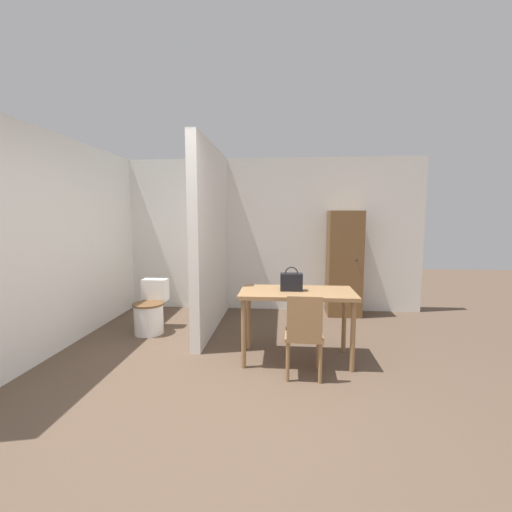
# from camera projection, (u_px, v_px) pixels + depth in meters

# --- Properties ---
(ground_plane) EXTENTS (16.00, 16.00, 0.00)m
(ground_plane) POSITION_uv_depth(u_px,v_px,m) (226.00, 423.00, 2.59)
(ground_plane) COLOR brown
(wall_back) EXTENTS (5.32, 0.12, 2.50)m
(wall_back) POSITION_uv_depth(u_px,v_px,m) (258.00, 235.00, 5.72)
(wall_back) COLOR white
(wall_back) RESTS_ON ground_plane
(wall_left) EXTENTS (0.12, 4.25, 2.50)m
(wall_left) POSITION_uv_depth(u_px,v_px,m) (70.00, 241.00, 4.23)
(wall_left) COLOR white
(wall_left) RESTS_ON ground_plane
(partition_wall) EXTENTS (0.12, 1.98, 2.50)m
(partition_wall) POSITION_uv_depth(u_px,v_px,m) (212.00, 239.00, 4.72)
(partition_wall) COLOR white
(partition_wall) RESTS_ON ground_plane
(dining_table) EXTENTS (1.22, 0.62, 0.77)m
(dining_table) POSITION_uv_depth(u_px,v_px,m) (297.00, 299.00, 3.67)
(dining_table) COLOR #997047
(dining_table) RESTS_ON ground_plane
(wooden_chair) EXTENTS (0.38, 0.38, 0.83)m
(wooden_chair) POSITION_uv_depth(u_px,v_px,m) (304.00, 333.00, 3.27)
(wooden_chair) COLOR #997047
(wooden_chair) RESTS_ON ground_plane
(toilet) EXTENTS (0.40, 0.55, 0.69)m
(toilet) POSITION_uv_depth(u_px,v_px,m) (150.00, 311.00, 4.61)
(toilet) COLOR white
(toilet) RESTS_ON ground_plane
(handbag) EXTENTS (0.24, 0.13, 0.26)m
(handbag) POSITION_uv_depth(u_px,v_px,m) (291.00, 282.00, 3.66)
(handbag) COLOR black
(handbag) RESTS_ON dining_table
(wooden_cabinet) EXTENTS (0.52, 0.44, 1.64)m
(wooden_cabinet) POSITION_uv_depth(u_px,v_px,m) (344.00, 263.00, 5.37)
(wooden_cabinet) COLOR brown
(wooden_cabinet) RESTS_ON ground_plane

